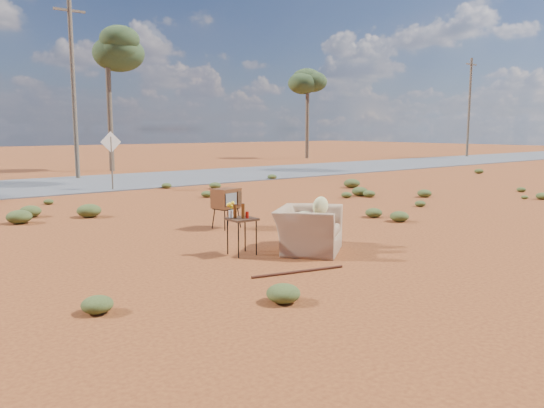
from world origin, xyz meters
TOP-DOWN VIEW (x-y plane):
  - ground at (0.00, 0.00)m, footprint 140.00×140.00m
  - highway at (0.00, 15.00)m, footprint 140.00×7.00m
  - armchair at (0.61, 0.01)m, footprint 1.62×1.67m
  - tv_unit at (0.63, 2.87)m, footprint 0.66×0.57m
  - side_table at (-0.61, 0.52)m, footprint 0.50×0.50m
  - rusty_bar at (-0.58, -1.08)m, footprint 1.58×0.42m
  - road_sign at (1.50, 12.00)m, footprint 0.78×0.06m
  - eucalyptus_center at (5.00, 21.00)m, footprint 3.20×3.20m
  - eucalyptus_right at (22.00, 24.00)m, footprint 3.20×3.20m
  - utility_pole_center at (2.00, 17.50)m, footprint 1.40×0.20m
  - utility_pole_east at (34.00, 17.50)m, footprint 1.40×0.20m
  - scrub_patch at (-0.82, 4.41)m, footprint 17.49×8.07m

SIDE VIEW (x-z plane):
  - ground at x=0.00m, z-range 0.00..0.00m
  - highway at x=0.00m, z-range 0.00..0.04m
  - rusty_bar at x=-0.58m, z-range 0.00..0.04m
  - scrub_patch at x=-0.82m, z-range -0.03..0.30m
  - armchair at x=0.61m, z-range -0.04..1.08m
  - tv_unit at x=0.63m, z-range 0.23..1.15m
  - side_table at x=-0.61m, z-range 0.22..1.19m
  - road_sign at x=1.50m, z-range 0.41..2.60m
  - utility_pole_center at x=2.00m, z-range 0.15..8.15m
  - utility_pole_east at x=34.00m, z-range 0.15..8.15m
  - eucalyptus_right at x=22.00m, z-range 2.39..9.49m
  - eucalyptus_center at x=5.00m, z-range 2.63..10.23m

